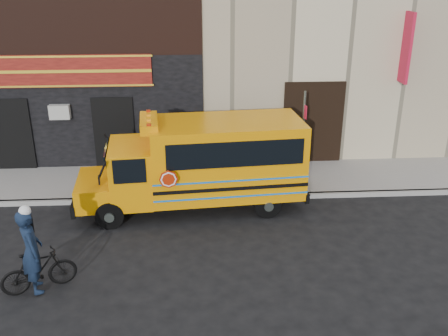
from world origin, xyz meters
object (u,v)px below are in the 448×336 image
sign_pole (303,138)px  cyclist (32,253)px  school_bus (204,161)px  bicycle (39,271)px

sign_pole → cyclist: 8.79m
school_bus → bicycle: school_bus is taller
sign_pole → bicycle: (-7.07, -5.02, -1.35)m
school_bus → cyclist: school_bus is taller
sign_pole → school_bus: bearing=-163.3°
sign_pole → cyclist: size_ratio=1.67×
school_bus → sign_pole: (3.17, 0.95, 0.35)m
school_bus → sign_pole: bearing=16.7°
bicycle → cyclist: size_ratio=0.83×
cyclist → bicycle: bearing=-78.7°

